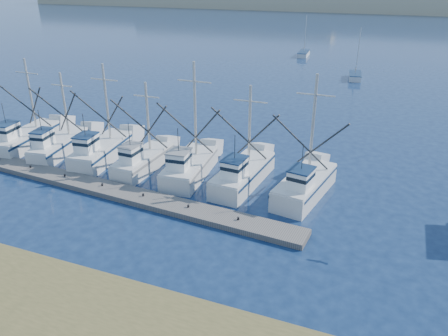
# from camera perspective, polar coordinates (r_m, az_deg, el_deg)

# --- Properties ---
(ground) EXTENTS (500.00, 500.00, 0.00)m
(ground) POSITION_cam_1_polar(r_m,az_deg,el_deg) (27.45, -3.17, -11.78)
(ground) COLOR #0D1D3D
(ground) RESTS_ON ground
(floating_dock) EXTENTS (31.90, 4.58, 0.42)m
(floating_dock) POSITION_cam_1_polar(r_m,az_deg,el_deg) (35.91, -14.36, -2.88)
(floating_dock) COLOR #68625D
(floating_dock) RESTS_ON ground
(trawler_fleet) EXTENTS (31.94, 8.68, 9.59)m
(trawler_fleet) POSITION_cam_1_polar(r_m,az_deg,el_deg) (39.27, -10.06, 1.17)
(trawler_fleet) COLOR silver
(trawler_fleet) RESTS_ON ground
(sailboat_near) EXTENTS (2.46, 5.45, 8.10)m
(sailboat_near) POSITION_cam_1_polar(r_m,az_deg,el_deg) (76.20, 16.73, 11.43)
(sailboat_near) COLOR silver
(sailboat_near) RESTS_ON ground
(sailboat_far) EXTENTS (2.22, 5.63, 8.10)m
(sailboat_far) POSITION_cam_1_polar(r_m,az_deg,el_deg) (95.38, 10.36, 14.46)
(sailboat_far) COLOR silver
(sailboat_far) RESTS_ON ground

